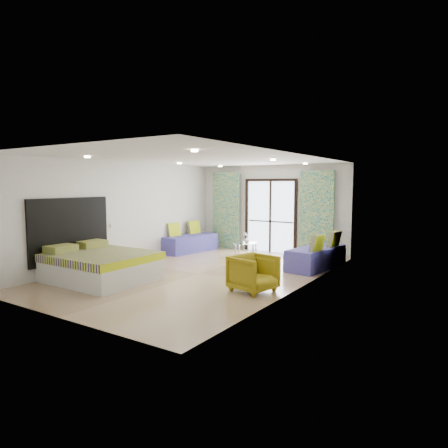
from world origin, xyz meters
The scene contains 24 objects.
floor centered at (0.00, 0.00, 0.00)m, with size 5.00×7.50×0.01m, color #9F805F, non-canonical shape.
ceiling centered at (0.00, 0.00, 2.70)m, with size 5.00×7.50×0.01m, color silver, non-canonical shape.
wall_back centered at (0.00, 3.75, 1.35)m, with size 5.00×0.01×2.70m, color silver, non-canonical shape.
wall_front centered at (0.00, -3.75, 1.35)m, with size 5.00×0.01×2.70m, color silver, non-canonical shape.
wall_left centered at (-2.50, 0.00, 1.35)m, with size 0.01×7.50×2.70m, color silver, non-canonical shape.
wall_right centered at (2.50, 0.00, 1.35)m, with size 0.01×7.50×2.70m, color silver, non-canonical shape.
balcony_door centered at (0.00, 3.72, 1.26)m, with size 1.76×0.08×2.28m.
balcony_rail centered at (0.00, 3.73, 0.95)m, with size 1.52×0.03×0.04m, color #595451.
curtain_left centered at (-1.55, 3.57, 1.25)m, with size 1.00×0.10×2.50m, color silver.
curtain_right centered at (1.55, 3.57, 1.25)m, with size 1.00×0.10×2.50m, color silver.
downlight_a centered at (-1.40, -2.00, 2.67)m, with size 0.12×0.12×0.02m, color #FFE0B2.
downlight_b centered at (1.40, -2.00, 2.67)m, with size 0.12×0.12×0.02m, color #FFE0B2.
downlight_c centered at (-1.40, 1.00, 2.67)m, with size 0.12×0.12×0.02m, color #FFE0B2.
downlight_d centered at (1.40, 1.00, 2.67)m, with size 0.12×0.12×0.02m, color #FFE0B2.
downlight_e centered at (-1.40, 3.00, 2.67)m, with size 0.12×0.12×0.02m, color #FFE0B2.
downlight_f centered at (1.40, 3.00, 2.67)m, with size 0.12×0.12×0.02m, color #FFE0B2.
headboard centered at (-2.46, -1.71, 1.05)m, with size 0.06×2.10×1.50m, color black.
switch_plate centered at (-2.47, -0.46, 1.05)m, with size 0.02×0.10×0.10m, color silver.
bed centered at (-1.48, -1.71, 0.32)m, with size 2.23×1.82×0.77m.
daybed_left centered at (-2.12, 2.32, 0.29)m, with size 0.97×1.95×0.93m.
daybed_right centered at (2.12, 2.08, 0.29)m, with size 1.00×1.98×0.94m.
coffee_table centered at (-0.26, 2.65, 0.35)m, with size 0.77×0.77×0.69m.
vase centered at (-0.19, 2.58, 0.48)m, with size 0.17×0.17×0.17m, color white.
armchair centered at (1.83, -0.68, 0.40)m, with size 0.77×0.72×0.80m, color olive.
Camera 1 is at (5.56, -7.47, 2.11)m, focal length 32.00 mm.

